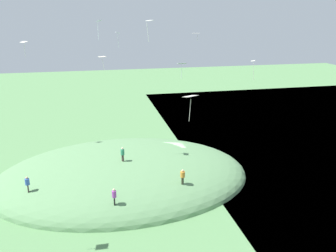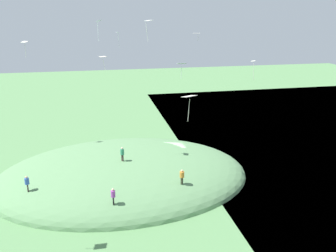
# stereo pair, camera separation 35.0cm
# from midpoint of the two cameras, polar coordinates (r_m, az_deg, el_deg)

# --- Properties ---
(ground_plane) EXTENTS (160.00, 160.00, 0.00)m
(ground_plane) POSITION_cam_midpoint_polar(r_m,az_deg,el_deg) (44.70, 0.76, -6.10)
(ground_plane) COLOR #578650
(grass_hill) EXTENTS (29.48, 21.19, 5.94)m
(grass_hill) POSITION_cam_midpoint_polar(r_m,az_deg,el_deg) (41.25, -7.67, -8.44)
(grass_hill) COLOR #5F8C5B
(grass_hill) RESTS_ON ground_plane
(person_with_child) EXTENTS (0.58, 0.58, 1.61)m
(person_with_child) POSITION_cam_midpoint_polar(r_m,az_deg,el_deg) (37.90, -7.81, -4.40)
(person_with_child) COLOR #372D28
(person_with_child) RESTS_ON grass_hill
(person_walking_path) EXTENTS (0.65, 0.65, 1.58)m
(person_walking_path) POSITION_cam_midpoint_polar(r_m,az_deg,el_deg) (34.71, 2.15, -8.13)
(person_walking_path) COLOR #333625
(person_walking_path) RESTS_ON grass_hill
(person_near_shore) EXTENTS (0.44, 0.44, 1.64)m
(person_near_shore) POSITION_cam_midpoint_polar(r_m,az_deg,el_deg) (32.23, -9.23, -11.17)
(person_near_shore) COLOR black
(person_near_shore) RESTS_ON grass_hill
(person_on_hilltop) EXTENTS (0.50, 0.50, 1.64)m
(person_on_hilltop) POSITION_cam_midpoint_polar(r_m,az_deg,el_deg) (36.31, -22.53, -8.63)
(person_on_hilltop) COLOR #402E30
(person_on_hilltop) RESTS_ON grass_hill
(kite_0) EXTENTS (0.94, 0.64, 1.66)m
(kite_0) POSITION_cam_midpoint_polar(r_m,az_deg,el_deg) (35.65, 2.03, 10.19)
(kite_0) COLOR white
(kite_1) EXTENTS (0.56, 0.72, 2.01)m
(kite_1) POSITION_cam_midpoint_polar(r_m,az_deg,el_deg) (46.83, -8.57, 14.77)
(kite_1) COLOR silver
(kite_2) EXTENTS (1.10, 0.85, 1.10)m
(kite_2) POSITION_cam_midpoint_polar(r_m,az_deg,el_deg) (49.58, 4.45, 15.03)
(kite_2) COLOR white
(kite_3) EXTENTS (1.35, 1.18, 2.24)m
(kite_3) POSITION_cam_midpoint_polar(r_m,az_deg,el_deg) (28.29, 3.39, 4.76)
(kite_3) COLOR white
(kite_4) EXTENTS (1.03, 1.01, 1.83)m
(kite_4) POSITION_cam_midpoint_polar(r_m,az_deg,el_deg) (44.58, -22.99, 12.55)
(kite_4) COLOR silver
(kite_5) EXTENTS (0.64, 0.80, 2.05)m
(kite_5) POSITION_cam_midpoint_polar(r_m,az_deg,el_deg) (36.99, -11.66, 16.40)
(kite_5) COLOR white
(kite_6) EXTENTS (0.73, 0.85, 1.81)m
(kite_6) POSITION_cam_midpoint_polar(r_m,az_deg,el_deg) (30.97, -3.45, 16.74)
(kite_6) COLOR white
(kite_7) EXTENTS (0.73, 0.80, 2.15)m
(kite_7) POSITION_cam_midpoint_polar(r_m,az_deg,el_deg) (39.83, 13.68, 10.07)
(kite_7) COLOR white
(kite_9) EXTENTS (1.14, 1.00, 1.85)m
(kite_9) POSITION_cam_midpoint_polar(r_m,az_deg,el_deg) (48.90, -11.05, 11.08)
(kite_9) COLOR #F2E5CF
(mooring_post) EXTENTS (0.14, 0.14, 0.81)m
(mooring_post) POSITION_cam_midpoint_polar(r_m,az_deg,el_deg) (41.15, 5.13, -7.79)
(mooring_post) COLOR brown
(mooring_post) RESTS_ON ground_plane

